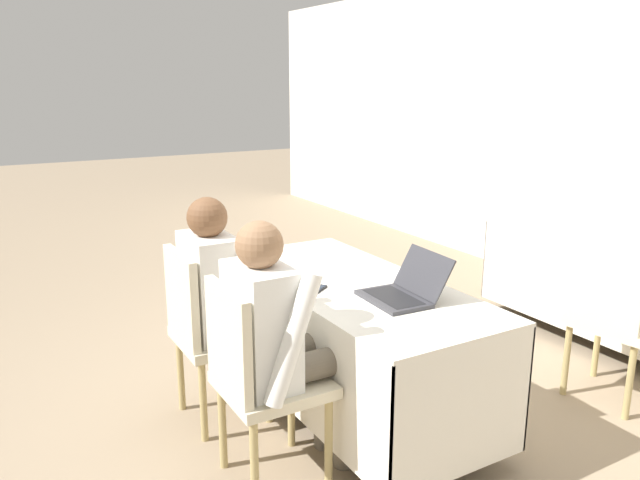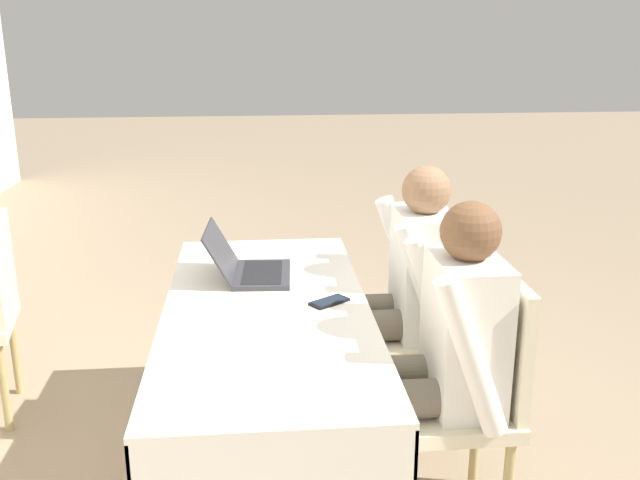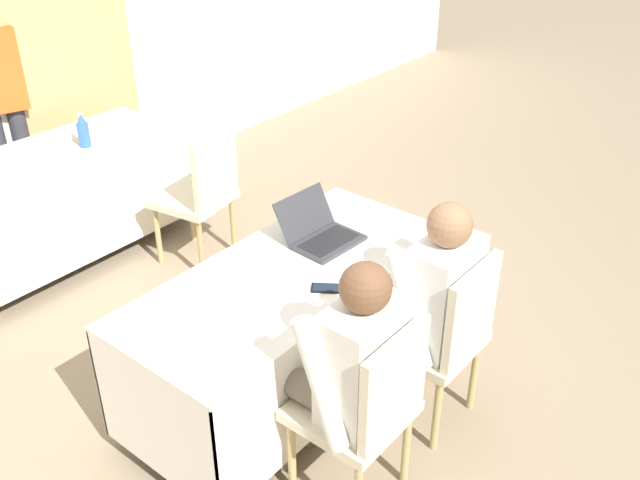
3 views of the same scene
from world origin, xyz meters
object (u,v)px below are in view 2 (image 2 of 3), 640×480
object	(u,v)px
chair_near_left	(468,389)
person_checkered_shirt	(441,348)
person_white_shirt	(404,286)
chair_near_right	(427,320)
cell_phone	(329,302)
laptop	(250,267)

from	to	relation	value
chair_near_left	person_checkered_shirt	bearing A→B (deg)	-90.00
chair_near_left	person_white_shirt	bearing A→B (deg)	-170.22
chair_near_right	person_white_shirt	world-z (taller)	person_white_shirt
cell_phone	person_white_shirt	distance (m)	0.46
laptop	person_white_shirt	world-z (taller)	person_white_shirt
laptop	chair_near_left	world-z (taller)	laptop
person_white_shirt	chair_near_right	bearing A→B (deg)	90.00
chair_near_left	cell_phone	bearing A→B (deg)	-124.79
laptop	chair_near_left	bearing A→B (deg)	-126.92
person_checkered_shirt	cell_phone	bearing A→B (deg)	-132.12
chair_near_left	chair_near_right	world-z (taller)	same
laptop	chair_near_left	distance (m)	1.01
laptop	person_checkered_shirt	distance (m)	0.90
chair_near_left	chair_near_right	size ratio (longest dim) A/B	1.00
chair_near_right	person_white_shirt	distance (m)	0.19
cell_phone	person_white_shirt	xyz separation A→B (m)	(0.29, -0.35, -0.06)
cell_phone	chair_near_right	distance (m)	0.58
chair_near_right	person_white_shirt	bearing A→B (deg)	-90.00
laptop	person_white_shirt	distance (m)	0.65
chair_near_left	person_white_shirt	xyz separation A→B (m)	(0.61, 0.10, 0.16)
cell_phone	laptop	bearing A→B (deg)	7.96
person_white_shirt	cell_phone	bearing A→B (deg)	-49.83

